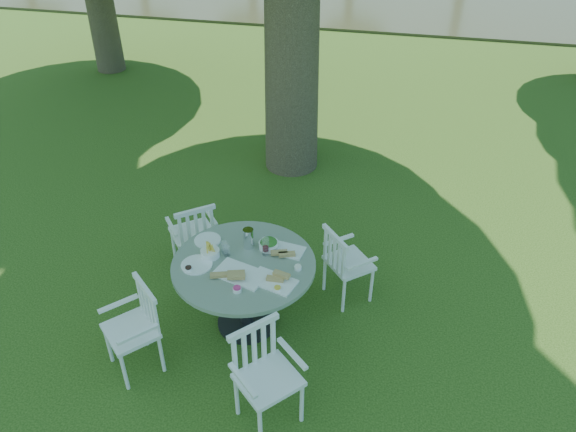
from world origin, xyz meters
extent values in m
plane|color=#1B390B|center=(0.00, 0.00, 0.00)|extent=(140.00, 140.00, 0.00)
cylinder|color=black|center=(-0.26, -0.46, 0.02)|extent=(0.56, 0.56, 0.04)
cylinder|color=black|center=(-0.26, -0.46, 0.38)|extent=(0.12, 0.12, 0.67)
cylinder|color=gray|center=(-0.26, -0.46, 0.73)|extent=(1.29, 1.29, 0.04)
cylinder|color=white|center=(0.87, 0.11, 0.20)|extent=(0.03, 0.03, 0.41)
cylinder|color=white|center=(0.63, 0.39, 0.20)|extent=(0.03, 0.03, 0.41)
cylinder|color=white|center=(0.62, -0.10, 0.20)|extent=(0.03, 0.03, 0.41)
cylinder|color=white|center=(0.39, 0.18, 0.20)|extent=(0.03, 0.03, 0.41)
cube|color=white|center=(0.63, 0.15, 0.42)|extent=(0.56, 0.56, 0.04)
cube|color=white|center=(0.49, 0.03, 0.61)|extent=(0.30, 0.34, 0.41)
cylinder|color=white|center=(-1.00, 0.51, 0.21)|extent=(0.03, 0.03, 0.41)
cylinder|color=white|center=(-1.29, 0.28, 0.21)|extent=(0.03, 0.03, 0.41)
cylinder|color=white|center=(-0.79, 0.25, 0.21)|extent=(0.03, 0.03, 0.41)
cylinder|color=white|center=(-1.08, 0.02, 0.21)|extent=(0.03, 0.03, 0.41)
cube|color=white|center=(-1.04, 0.27, 0.43)|extent=(0.57, 0.57, 0.04)
cube|color=white|center=(-0.93, 0.12, 0.62)|extent=(0.35, 0.29, 0.42)
cylinder|color=white|center=(-1.31, -1.17, 0.21)|extent=(0.03, 0.03, 0.42)
cylinder|color=white|center=(-1.03, -1.42, 0.21)|extent=(0.03, 0.03, 0.42)
cylinder|color=white|center=(-1.08, -0.92, 0.21)|extent=(0.03, 0.03, 0.42)
cylinder|color=white|center=(-0.81, -1.17, 0.21)|extent=(0.03, 0.03, 0.42)
cube|color=white|center=(-1.06, -1.17, 0.44)|extent=(0.58, 0.57, 0.04)
cube|color=white|center=(-0.93, -1.03, 0.63)|extent=(0.34, 0.31, 0.43)
cylinder|color=white|center=(0.21, -1.68, 0.22)|extent=(0.03, 0.03, 0.43)
cylinder|color=white|center=(0.47, -1.40, 0.22)|extent=(0.03, 0.03, 0.43)
cylinder|color=white|center=(-0.05, -1.45, 0.22)|extent=(0.03, 0.03, 0.43)
cylinder|color=white|center=(0.21, -1.16, 0.22)|extent=(0.03, 0.03, 0.43)
cube|color=white|center=(0.21, -1.42, 0.45)|extent=(0.60, 0.60, 0.04)
cube|color=white|center=(0.07, -1.29, 0.66)|extent=(0.33, 0.35, 0.44)
cube|color=white|center=(-0.24, -0.62, 0.76)|extent=(0.50, 0.38, 0.02)
cube|color=white|center=(0.06, -0.65, 0.76)|extent=(0.44, 0.33, 0.02)
cube|color=white|center=(0.06, -0.20, 0.76)|extent=(0.38, 0.25, 0.01)
cylinder|color=white|center=(-0.65, -0.58, 0.76)|extent=(0.28, 0.28, 0.01)
cylinder|color=white|center=(-0.68, -0.22, 0.76)|extent=(0.25, 0.25, 0.01)
cylinder|color=white|center=(-0.57, -0.43, 0.79)|extent=(0.17, 0.17, 0.07)
cylinder|color=white|center=(-0.09, -0.20, 0.78)|extent=(0.19, 0.19, 0.06)
cylinder|color=silver|center=(-0.27, -0.23, 0.85)|extent=(0.10, 0.10, 0.20)
cylinder|color=white|center=(-0.10, -0.30, 0.84)|extent=(0.07, 0.07, 0.18)
cylinder|color=white|center=(-0.47, -0.35, 0.81)|extent=(0.06, 0.06, 0.11)
cylinder|color=white|center=(-0.43, -0.39, 0.81)|extent=(0.06, 0.06, 0.11)
cylinder|color=white|center=(-0.20, -0.83, 0.77)|extent=(0.08, 0.08, 0.03)
cylinder|color=white|center=(0.12, -0.74, 0.77)|extent=(0.06, 0.06, 0.03)
cylinder|color=white|center=(0.23, -0.44, 0.77)|extent=(0.07, 0.07, 0.03)
cylinder|color=white|center=(-0.69, -0.66, 0.77)|extent=(0.06, 0.06, 0.03)
camera|label=1|loc=(0.97, -4.12, 3.94)|focal=35.00mm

